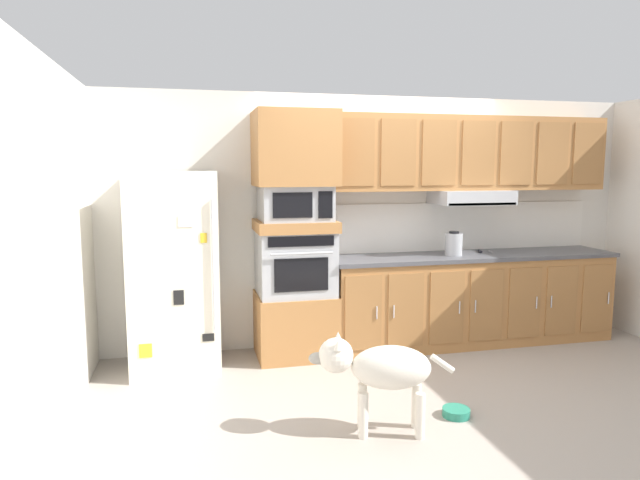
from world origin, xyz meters
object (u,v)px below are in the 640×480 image
(microwave, at_px, (295,203))
(built_in_oven, at_px, (295,263))
(electric_kettle, at_px, (454,244))
(dog_food_bowl, at_px, (456,412))
(dog, at_px, (379,368))
(screwdriver, at_px, (481,251))
(refrigerator, at_px, (174,271))

(microwave, bearing_deg, built_in_oven, 179.23)
(microwave, bearing_deg, electric_kettle, -1.70)
(electric_kettle, bearing_deg, dog_food_bowl, -115.12)
(microwave, height_order, dog, microwave)
(microwave, bearing_deg, screwdriver, 1.59)
(refrigerator, bearing_deg, built_in_oven, 3.51)
(electric_kettle, bearing_deg, screwdriver, 15.82)
(built_in_oven, xyz_separation_m, microwave, (0.00, -0.00, 0.56))
(refrigerator, relative_size, microwave, 2.73)
(refrigerator, relative_size, dog, 1.82)
(dog, relative_size, dog_food_bowl, 4.82)
(microwave, relative_size, screwdriver, 4.22)
(built_in_oven, bearing_deg, microwave, -0.77)
(built_in_oven, xyz_separation_m, screwdriver, (1.95, 0.05, 0.03))
(built_in_oven, relative_size, screwdriver, 4.58)
(screwdriver, height_order, electric_kettle, electric_kettle)
(microwave, xyz_separation_m, screwdriver, (1.95, 0.05, -0.53))
(electric_kettle, height_order, dog, electric_kettle)
(built_in_oven, xyz_separation_m, electric_kettle, (1.60, -0.05, 0.13))
(refrigerator, bearing_deg, dog, -49.84)
(refrigerator, height_order, dog_food_bowl, refrigerator)
(refrigerator, distance_m, electric_kettle, 2.70)
(electric_kettle, bearing_deg, microwave, 178.30)
(electric_kettle, xyz_separation_m, dog_food_bowl, (-0.72, -1.53, -1.00))
(built_in_oven, distance_m, electric_kettle, 1.60)
(built_in_oven, xyz_separation_m, dog_food_bowl, (0.88, -1.58, -0.87))
(refrigerator, xyz_separation_m, dog_food_bowl, (1.98, -1.51, -0.85))
(electric_kettle, distance_m, dog, 2.19)
(electric_kettle, xyz_separation_m, dog, (-1.35, -1.63, -0.58))
(microwave, relative_size, dog_food_bowl, 3.22)
(screwdriver, bearing_deg, dog_food_bowl, -123.40)
(built_in_oven, distance_m, dog, 1.75)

